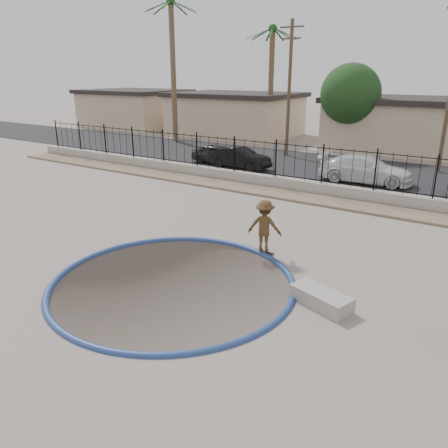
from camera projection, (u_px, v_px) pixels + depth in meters
ground at (331, 208)px, 23.11m from camera, size 120.00×120.00×2.20m
bowl_pit at (173, 283)px, 12.47m from camera, size 6.84×6.84×1.80m
coping_ring at (173, 283)px, 12.47m from camera, size 7.04×7.04×0.20m
rock_strip at (312, 199)px, 20.51m from camera, size 42.00×1.60×0.11m
retaining_wall at (321, 189)px, 21.30m from camera, size 42.00×0.45×0.60m
fence at (323, 165)px, 20.91m from camera, size 40.00×0.04×1.80m
street at (361, 170)px, 26.69m from camera, size 90.00×8.00×0.04m
house_west_far at (135, 108)px, 48.02m from camera, size 10.60×8.60×3.90m
house_west at (235, 114)px, 41.30m from camera, size 11.60×8.60×3.90m
house_center at (400, 123)px, 33.55m from camera, size 10.60×8.60×3.90m
palm_left at (172, 42)px, 35.23m from camera, size 2.30×2.30×11.30m
palm_mid at (272, 59)px, 35.19m from camera, size 2.30×2.30×9.30m
utility_pole_left at (289, 87)px, 29.83m from camera, size 1.70×0.24×9.00m
street_tree_left at (350, 94)px, 31.61m from camera, size 4.32×4.32×6.36m
skater at (265, 229)px, 14.23m from camera, size 1.24×0.90×1.73m
skateboard at (264, 252)px, 14.50m from camera, size 0.71×0.21×0.06m
concrete_ledge at (321, 298)px, 11.21m from camera, size 1.74×1.17×0.40m
car_a at (218, 154)px, 28.38m from camera, size 3.64×1.49×1.24m
car_b at (240, 158)px, 26.98m from camera, size 3.92×1.47×1.28m
car_c at (366, 169)px, 23.48m from camera, size 5.05×2.34×1.43m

